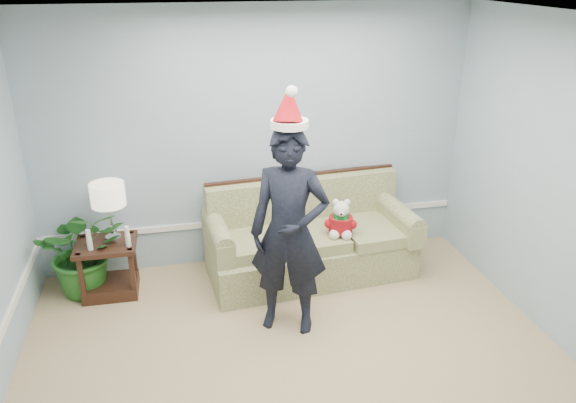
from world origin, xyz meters
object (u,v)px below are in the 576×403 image
(sofa, at_px, (309,241))
(table_lamp, at_px, (108,197))
(side_table, at_px, (110,273))
(houseplant, at_px, (83,250))
(man, at_px, (289,232))
(teddy_bear, at_px, (341,222))

(sofa, bearing_deg, table_lamp, 173.09)
(side_table, bearing_deg, table_lamp, 46.39)
(sofa, distance_m, table_lamp, 2.06)
(sofa, relative_size, houseplant, 2.36)
(man, bearing_deg, side_table, 173.29)
(houseplant, bearing_deg, teddy_bear, -7.37)
(table_lamp, xyz_separation_m, man, (1.54, -0.97, -0.07))
(sofa, relative_size, teddy_bear, 5.52)
(houseplant, bearing_deg, sofa, -2.13)
(side_table, relative_size, houseplant, 0.64)
(sofa, height_order, table_lamp, table_lamp)
(table_lamp, bearing_deg, man, -32.30)
(houseplant, distance_m, man, 2.14)
(table_lamp, height_order, teddy_bear, table_lamp)
(table_lamp, bearing_deg, side_table, -133.61)
(sofa, bearing_deg, teddy_bear, -47.40)
(sofa, bearing_deg, houseplant, 173.06)
(man, bearing_deg, sofa, 87.93)
(side_table, relative_size, table_lamp, 1.01)
(side_table, bearing_deg, sofa, 0.11)
(sofa, distance_m, man, 1.15)
(man, height_order, teddy_bear, man)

